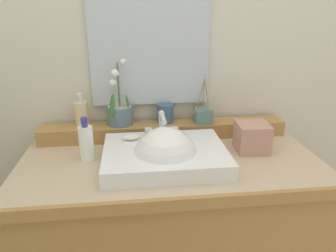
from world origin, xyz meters
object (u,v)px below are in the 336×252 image
object	(u,v)px
soap_dispenser	(81,113)
reed_diffuser	(203,115)
soap_bar	(131,137)
potted_plant	(120,111)
lotion_bottle	(86,142)
tissue_box	(252,137)
sink_basin	(165,157)
tumbler_cup	(165,113)

from	to	relation	value
soap_dispenser	reed_diffuser	distance (m)	0.55
soap_bar	potted_plant	xyz separation A→B (m)	(-0.05, 0.18, 0.06)
lotion_bottle	tissue_box	bearing A→B (deg)	0.53
soap_bar	tissue_box	world-z (taller)	tissue_box
soap_dispenser	lotion_bottle	distance (m)	0.21
soap_bar	soap_dispenser	xyz separation A→B (m)	(-0.22, 0.17, 0.06)
lotion_bottle	sink_basin	bearing A→B (deg)	-13.77
soap_bar	tumbler_cup	world-z (taller)	tumbler_cup
potted_plant	tissue_box	distance (m)	0.59
soap_bar	sink_basin	bearing A→B (deg)	-40.02
lotion_bottle	soap_bar	bearing A→B (deg)	11.16
sink_basin	tumbler_cup	xyz separation A→B (m)	(0.03, 0.29, 0.08)
soap_dispenser	tissue_box	xyz separation A→B (m)	(0.72, -0.20, -0.07)
lotion_bottle	tissue_box	size ratio (longest dim) A/B	1.37
soap_bar	soap_dispenser	distance (m)	0.28
soap_dispenser	tumbler_cup	size ratio (longest dim) A/B	1.78
soap_dispenser	tumbler_cup	world-z (taller)	soap_dispenser
potted_plant	tissue_box	world-z (taller)	potted_plant
tumbler_cup	tissue_box	bearing A→B (deg)	-31.02
soap_bar	tumbler_cup	xyz separation A→B (m)	(0.16, 0.18, 0.04)
sink_basin	soap_bar	distance (m)	0.18
sink_basin	reed_diffuser	world-z (taller)	reed_diffuser
sink_basin	soap_dispenser	distance (m)	0.46
soap_bar	tissue_box	size ratio (longest dim) A/B	0.54
tissue_box	sink_basin	bearing A→B (deg)	-167.88
sink_basin	soap_dispenser	world-z (taller)	soap_dispenser
soap_dispenser	tumbler_cup	xyz separation A→B (m)	(0.38, 0.01, -0.02)
tumbler_cup	reed_diffuser	bearing A→B (deg)	-8.61
potted_plant	reed_diffuser	world-z (taller)	potted_plant
reed_diffuser	lotion_bottle	size ratio (longest dim) A/B	1.29
tumbler_cup	sink_basin	bearing A→B (deg)	-96.59
potted_plant	tumbler_cup	world-z (taller)	potted_plant
potted_plant	tumbler_cup	bearing A→B (deg)	0.81
sink_basin	soap_bar	world-z (taller)	sink_basin
soap_bar	potted_plant	size ratio (longest dim) A/B	0.24
soap_bar	potted_plant	bearing A→B (deg)	104.70
tissue_box	soap_bar	bearing A→B (deg)	176.83
sink_basin	reed_diffuser	distance (m)	0.34
sink_basin	tumbler_cup	distance (m)	0.30
soap_bar	reed_diffuser	distance (m)	0.37
sink_basin	tissue_box	world-z (taller)	sink_basin
tumbler_cup	tissue_box	distance (m)	0.41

